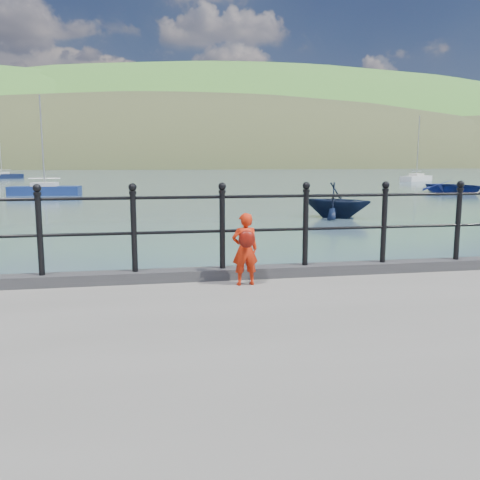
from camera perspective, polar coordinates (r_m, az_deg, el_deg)
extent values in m
plane|color=#2D4251|center=(7.53, -6.72, -11.69)|extent=(600.00, 600.00, 0.00)
cube|color=#28282B|center=(7.07, -6.79, -3.93)|extent=(60.00, 0.30, 0.15)
cylinder|color=black|center=(6.97, -6.88, 0.89)|extent=(18.00, 0.04, 0.04)
cylinder|color=black|center=(6.92, -6.96, 4.76)|extent=(18.00, 0.04, 0.04)
cylinder|color=black|center=(7.09, -21.56, 0.47)|extent=(0.08, 0.08, 1.05)
sphere|color=black|center=(7.03, -21.84, 5.43)|extent=(0.11, 0.11, 0.11)
cylinder|color=black|center=(6.96, -11.82, 0.75)|extent=(0.08, 0.08, 1.05)
sphere|color=black|center=(6.90, -11.98, 5.81)|extent=(0.11, 0.11, 0.11)
cylinder|color=black|center=(7.03, -2.00, 1.01)|extent=(0.08, 0.08, 1.05)
sphere|color=black|center=(6.97, -2.02, 6.03)|extent=(0.11, 0.11, 0.11)
cylinder|color=black|center=(7.30, 7.36, 1.24)|extent=(0.08, 0.08, 1.05)
sphere|color=black|center=(7.24, 7.46, 6.07)|extent=(0.11, 0.11, 0.11)
cylinder|color=black|center=(7.75, 15.85, 1.41)|extent=(0.08, 0.08, 1.05)
sphere|color=black|center=(7.70, 16.05, 5.96)|extent=(0.11, 0.11, 0.11)
cylinder|color=black|center=(8.35, 23.27, 1.54)|extent=(0.08, 0.08, 1.05)
sphere|color=black|center=(8.30, 23.53, 5.76)|extent=(0.11, 0.11, 0.11)
ellipsoid|color=#333A21|center=(203.87, -4.63, 3.77)|extent=(400.00, 100.00, 88.00)
ellipsoid|color=#387026|center=(270.57, 2.56, 2.51)|extent=(600.00, 180.00, 156.00)
cube|color=silver|center=(191.19, -21.06, 8.40)|extent=(9.00, 6.00, 6.00)
cube|color=#4C4744|center=(191.24, -21.13, 9.59)|extent=(9.50, 6.50, 2.00)
cube|color=silver|center=(188.39, -14.10, 8.72)|extent=(9.00, 6.00, 6.00)
cube|color=#4C4744|center=(188.44, -14.14, 9.94)|extent=(9.50, 6.50, 2.00)
cube|color=silver|center=(188.94, -4.87, 8.95)|extent=(9.00, 6.00, 6.00)
cube|color=#4C4744|center=(188.99, -4.89, 10.16)|extent=(9.50, 6.50, 2.00)
cube|color=silver|center=(193.44, 3.21, 8.97)|extent=(9.00, 6.00, 6.00)
cube|color=#4C4744|center=(193.49, 3.22, 10.15)|extent=(9.50, 6.50, 2.00)
imported|color=red|center=(6.70, 0.55, -1.04)|extent=(0.36, 0.25, 0.96)
ellipsoid|color=red|center=(6.55, 0.77, 0.10)|extent=(0.22, 0.11, 0.23)
imported|color=navy|center=(45.76, 23.00, 5.55)|extent=(4.90, 6.00, 1.09)
imported|color=black|center=(24.11, 10.80, 4.41)|extent=(4.14, 4.07, 1.65)
cube|color=black|center=(84.75, -25.16, 6.43)|extent=(6.20, 3.67, 0.90)
cube|color=beige|center=(84.73, -25.19, 6.76)|extent=(2.38, 1.89, 0.50)
cylinder|color=#A5A5A8|center=(84.73, -25.35, 9.27)|extent=(0.10, 0.10, 7.55)
cylinder|color=#A5A5A8|center=(84.72, -25.21, 7.13)|extent=(2.54, 0.93, 0.06)
cube|color=silver|center=(70.93, 19.18, 6.46)|extent=(5.84, 4.77, 0.90)
cube|color=beige|center=(70.92, 19.20, 6.86)|extent=(2.37, 2.14, 0.50)
cylinder|color=#A5A5A8|center=(70.92, 19.36, 9.93)|extent=(0.10, 0.10, 7.70)
cylinder|color=#A5A5A8|center=(70.90, 19.23, 7.30)|extent=(2.24, 1.60, 0.06)
cube|color=navy|center=(42.25, -21.04, 5.05)|extent=(5.41, 2.12, 0.90)
cube|color=beige|center=(42.22, -21.08, 5.72)|extent=(1.94, 1.33, 0.50)
cylinder|color=#A5A5A8|center=(42.21, -21.34, 10.31)|extent=(0.10, 0.10, 6.87)
cylinder|color=#A5A5A8|center=(42.20, -21.12, 6.47)|extent=(2.38, 0.26, 0.06)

